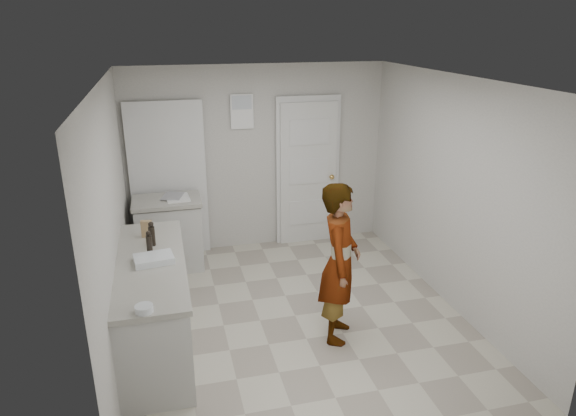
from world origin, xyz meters
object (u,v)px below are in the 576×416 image
object	(u,v)px
person	(340,263)
baking_dish	(154,259)
spice_jar	(151,228)
oil_cruet_a	(152,234)
cake_mix_box	(147,229)
oil_cruet_b	(149,244)
egg_bowl	(144,309)

from	to	relation	value
person	baking_dish	xyz separation A→B (m)	(-1.73, 0.22, 0.14)
spice_jar	oil_cruet_a	xyz separation A→B (m)	(0.02, -0.38, 0.08)
person	oil_cruet_a	world-z (taller)	person
oil_cruet_a	baking_dish	world-z (taller)	oil_cruet_a
cake_mix_box	spice_jar	size ratio (longest dim) A/B	2.26
baking_dish	oil_cruet_b	bearing A→B (deg)	101.66
oil_cruet_b	cake_mix_box	bearing A→B (deg)	93.62
baking_dish	egg_bowl	bearing A→B (deg)	-95.09
person	egg_bowl	xyz separation A→B (m)	(-1.81, -0.65, 0.14)
oil_cruet_a	egg_bowl	size ratio (longest dim) A/B	1.80
person	baking_dish	size ratio (longest dim) A/B	4.28
oil_cruet_b	oil_cruet_a	bearing A→B (deg)	84.33
oil_cruet_a	oil_cruet_b	xyz separation A→B (m)	(-0.02, -0.23, 0.00)
person	spice_jar	xyz separation A→B (m)	(-1.76, 0.99, 0.15)
spice_jar	oil_cruet_b	xyz separation A→B (m)	(-0.01, -0.62, 0.08)
baking_dish	oil_cruet_a	bearing A→B (deg)	91.31
person	baking_dish	world-z (taller)	person
person	oil_cruet_b	xyz separation A→B (m)	(-1.76, 0.37, 0.24)
person	cake_mix_box	size ratio (longest dim) A/B	9.19
cake_mix_box	oil_cruet_b	bearing A→B (deg)	-78.47
oil_cruet_a	egg_bowl	xyz separation A→B (m)	(-0.07, -1.25, -0.09)
oil_cruet_b	spice_jar	bearing A→B (deg)	89.40
spice_jar	cake_mix_box	bearing A→B (deg)	-103.66
person	spice_jar	distance (m)	2.02
cake_mix_box	egg_bowl	bearing A→B (deg)	-82.69
cake_mix_box	baking_dish	distance (m)	0.63
oil_cruet_a	baking_dish	bearing A→B (deg)	-88.69
spice_jar	egg_bowl	size ratio (longest dim) A/B	0.56
cake_mix_box	spice_jar	world-z (taller)	cake_mix_box
baking_dish	person	bearing A→B (deg)	-7.13
cake_mix_box	oil_cruet_a	bearing A→B (deg)	-69.40
spice_jar	egg_bowl	xyz separation A→B (m)	(-0.05, -1.64, -0.01)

